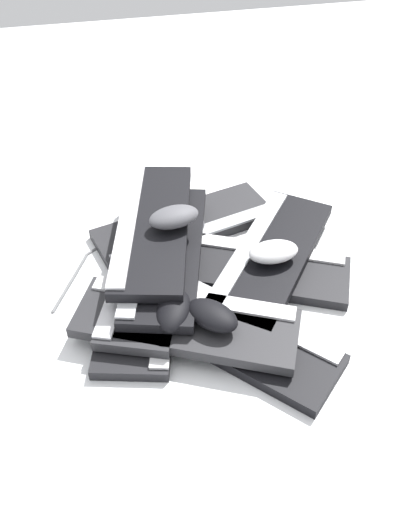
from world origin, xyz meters
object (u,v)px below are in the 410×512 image
at_px(keyboard_8, 186,322).
at_px(mouse_2, 167,209).
at_px(mouse_1, 212,315).
at_px(mouse_5, 187,218).
at_px(keyboard_3, 233,334).
at_px(mouse_4, 273,252).
at_px(keyboard_7, 152,226).
at_px(keyboard_4, 152,271).
at_px(keyboard_0, 250,268).
at_px(keyboard_5, 271,255).
at_px(mouse_3, 174,217).
at_px(keyboard_2, 143,293).
at_px(mouse_0, 173,310).
at_px(keyboard_1, 185,226).
at_px(keyboard_6, 164,252).

bearing_deg(keyboard_8, mouse_2, 86.72).
xyz_separation_m(mouse_1, mouse_5, (0.01, 0.34, -0.03)).
xyz_separation_m(keyboard_3, mouse_4, (0.13, 0.15, 0.07)).
xyz_separation_m(keyboard_7, mouse_2, (0.05, 0.12, -0.05)).
bearing_deg(keyboard_4, mouse_1, -63.42).
bearing_deg(keyboard_8, keyboard_0, 41.71).
distance_m(keyboard_3, keyboard_5, 0.22).
relative_size(keyboard_5, mouse_5, 4.02).
relative_size(keyboard_0, mouse_3, 4.21).
relative_size(keyboard_2, mouse_0, 4.21).
bearing_deg(mouse_1, keyboard_4, -14.88).
bearing_deg(keyboard_0, keyboard_1, 122.78).
bearing_deg(keyboard_0, keyboard_6, 171.87).
bearing_deg(keyboard_6, mouse_2, 79.15).
distance_m(keyboard_1, mouse_2, 0.06).
bearing_deg(mouse_1, keyboard_3, -130.31).
xyz_separation_m(keyboard_7, mouse_3, (0.05, -0.02, 0.04)).
bearing_deg(mouse_1, mouse_2, -37.65).
bearing_deg(keyboard_3, keyboard_7, 114.77).
distance_m(keyboard_6, keyboard_7, 0.07).
bearing_deg(keyboard_3, keyboard_8, 164.92).
relative_size(keyboard_6, mouse_1, 4.22).
distance_m(keyboard_8, mouse_5, 0.32).
distance_m(keyboard_5, keyboard_8, 0.27).
bearing_deg(mouse_5, keyboard_4, -59.79).
relative_size(keyboard_2, mouse_3, 4.21).
height_order(keyboard_4, mouse_0, mouse_0).
relative_size(keyboard_8, mouse_3, 4.21).
bearing_deg(keyboard_6, keyboard_5, -6.69).
distance_m(keyboard_1, mouse_3, 0.18).
distance_m(mouse_3, mouse_5, 0.14).
bearing_deg(keyboard_2, mouse_2, 68.53).
bearing_deg(keyboard_2, mouse_5, 55.20).
xyz_separation_m(keyboard_4, mouse_3, (0.06, 0.06, 0.10)).
distance_m(mouse_0, mouse_3, 0.22).
bearing_deg(mouse_1, keyboard_6, -25.36).
height_order(keyboard_7, mouse_4, keyboard_7).
relative_size(keyboard_7, mouse_3, 4.20).
bearing_deg(keyboard_8, keyboard_4, 106.03).
distance_m(keyboard_4, mouse_4, 0.27).
xyz_separation_m(keyboard_4, mouse_1, (0.09, -0.18, 0.04)).
bearing_deg(keyboard_5, mouse_2, 134.33).
height_order(keyboard_0, keyboard_6, keyboard_6).
height_order(mouse_0, mouse_1, same).
bearing_deg(keyboard_8, keyboard_1, 79.96).
bearing_deg(mouse_4, keyboard_4, 170.39).
relative_size(keyboard_1, keyboard_2, 1.00).
distance_m(keyboard_0, mouse_3, 0.21).
xyz_separation_m(keyboard_2, mouse_4, (0.29, -0.00, 0.07)).
height_order(keyboard_0, mouse_1, mouse_1).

